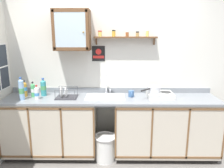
{
  "coord_description": "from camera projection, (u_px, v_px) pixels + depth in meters",
  "views": [
    {
      "loc": [
        0.05,
        -2.86,
        1.86
      ],
      "look_at": [
        0.02,
        0.38,
        1.11
      ],
      "focal_mm": 35.12,
      "sensor_mm": 36.0,
      "label": 1
    }
  ],
  "objects": [
    {
      "name": "hot_plate_stove",
      "position": [
        160.0,
        95.0,
        3.27
      ],
      "size": [
        0.38,
        0.34,
        0.08
      ],
      "color": "silver",
      "rests_on": "countertop"
    },
    {
      "name": "wall_cabinet",
      "position": [
        72.0,
        30.0,
        3.19
      ],
      "size": [
        0.53,
        0.3,
        0.58
      ],
      "color": "brown"
    },
    {
      "name": "lower_cabinet_run_right",
      "position": [
        165.0,
        128.0,
        3.35
      ],
      "size": [
        1.54,
        0.6,
        0.9
      ],
      "color": "black",
      "rests_on": "ground"
    },
    {
      "name": "saucepan",
      "position": [
        154.0,
        89.0,
        3.27
      ],
      "size": [
        0.32,
        0.32,
        0.08
      ],
      "color": "silver",
      "rests_on": "hot_plate_stove"
    },
    {
      "name": "dish_rack",
      "position": [
        66.0,
        95.0,
        3.25
      ],
      "size": [
        0.31,
        0.27,
        0.16
      ],
      "color": "#333338",
      "rests_on": "countertop"
    },
    {
      "name": "backsplash",
      "position": [
        111.0,
        90.0,
        3.52
      ],
      "size": [
        3.17,
        0.02,
        0.08
      ],
      "primitive_type": "cube",
      "color": "gray",
      "rests_on": "countertop"
    },
    {
      "name": "bottle_juice_amber_3",
      "position": [
        25.0,
        89.0,
        3.29
      ],
      "size": [
        0.07,
        0.07,
        0.25
      ],
      "color": "gold",
      "rests_on": "countertop"
    },
    {
      "name": "countertop",
      "position": [
        111.0,
        99.0,
        3.25
      ],
      "size": [
        3.17,
        0.63,
        0.03
      ],
      "primitive_type": "cube",
      "color": "gray",
      "rests_on": "lower_cabinet_run"
    },
    {
      "name": "floor",
      "position": [
        111.0,
        164.0,
        3.2
      ],
      "size": [
        6.21,
        6.21,
        0.0
      ],
      "primitive_type": "plane",
      "color": "slate",
      "rests_on": "ground"
    },
    {
      "name": "trash_bin",
      "position": [
        105.0,
        147.0,
        3.26
      ],
      "size": [
        0.34,
        0.34,
        0.4
      ],
      "color": "silver",
      "rests_on": "ground"
    },
    {
      "name": "bottle_detergent_teal_4",
      "position": [
        43.0,
        88.0,
        3.33
      ],
      "size": [
        0.08,
        0.08,
        0.28
      ],
      "color": "teal",
      "rests_on": "countertop"
    },
    {
      "name": "sink",
      "position": [
        105.0,
        98.0,
        3.29
      ],
      "size": [
        0.58,
        0.43,
        0.43
      ],
      "color": "silver",
      "rests_on": "countertop"
    },
    {
      "name": "bottle_water_blue_2",
      "position": [
        21.0,
        90.0,
        3.12
      ],
      "size": [
        0.08,
        0.08,
        0.33
      ],
      "color": "#8CB7E0",
      "rests_on": "countertop"
    },
    {
      "name": "mug",
      "position": [
        131.0,
        94.0,
        3.29
      ],
      "size": [
        0.09,
        0.13,
        0.09
      ],
      "color": "#3F6699",
      "rests_on": "countertop"
    },
    {
      "name": "bottle_soda_green_1",
      "position": [
        33.0,
        90.0,
        3.28
      ],
      "size": [
        0.07,
        0.07,
        0.23
      ],
      "color": "#4CB266",
      "rests_on": "countertop"
    },
    {
      "name": "bottle_opaque_white_0",
      "position": [
        37.0,
        93.0,
        3.15
      ],
      "size": [
        0.07,
        0.07,
        0.21
      ],
      "color": "white",
      "rests_on": "countertop"
    },
    {
      "name": "warning_sign",
      "position": [
        99.0,
        54.0,
        3.4
      ],
      "size": [
        0.2,
        0.01,
        0.23
      ],
      "color": "black"
    },
    {
      "name": "back_wall",
      "position": [
        111.0,
        71.0,
        3.48
      ],
      "size": [
        3.81,
        0.07,
        2.55
      ],
      "color": "silver",
      "rests_on": "ground"
    },
    {
      "name": "spice_shelf",
      "position": [
        125.0,
        37.0,
        3.27
      ],
      "size": [
        0.94,
        0.14,
        0.22
      ],
      "color": "brown"
    },
    {
      "name": "lower_cabinet_run",
      "position": [
        52.0,
        127.0,
        3.37
      ],
      "size": [
        1.38,
        0.6,
        0.9
      ],
      "color": "black",
      "rests_on": "ground"
    }
  ]
}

